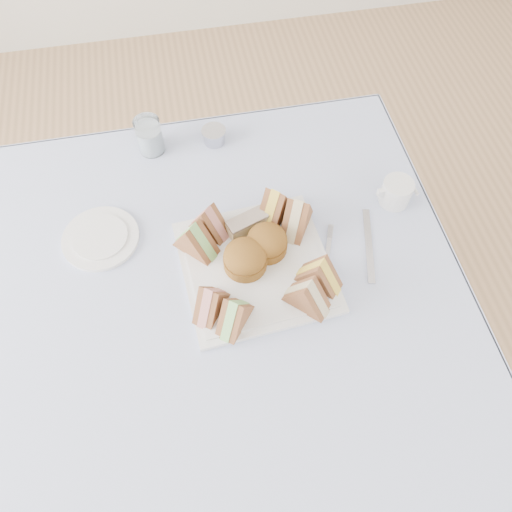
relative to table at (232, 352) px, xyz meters
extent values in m
plane|color=#9E7751|center=(0.00, 0.00, -0.37)|extent=(4.00, 4.00, 0.00)
cube|color=brown|center=(0.00, 0.00, 0.00)|extent=(0.90, 0.90, 0.74)
cube|color=#9FABDA|center=(0.00, 0.00, 0.37)|extent=(1.02, 1.02, 0.01)
cube|color=silver|center=(0.07, 0.04, 0.38)|extent=(0.33, 0.33, 0.01)
cylinder|color=brown|center=(0.05, 0.04, 0.42)|extent=(0.10, 0.10, 0.06)
cylinder|color=brown|center=(0.11, 0.07, 0.42)|extent=(0.11, 0.11, 0.06)
cube|color=beige|center=(0.07, 0.13, 0.41)|extent=(0.10, 0.06, 0.04)
cylinder|color=silver|center=(-0.25, 0.18, 0.38)|extent=(0.22, 0.22, 0.01)
cylinder|color=white|center=(-0.11, 0.43, 0.42)|extent=(0.08, 0.08, 0.09)
cylinder|color=#AFAFBB|center=(0.04, 0.42, 0.39)|extent=(0.08, 0.08, 0.03)
cube|color=#AFAFBB|center=(0.33, 0.04, 0.38)|extent=(0.06, 0.19, 0.00)
cube|color=#AFAFBB|center=(0.22, 0.00, 0.38)|extent=(0.07, 0.17, 0.00)
cylinder|color=silver|center=(0.43, 0.15, 0.41)|extent=(0.08, 0.08, 0.06)
camera|label=1|loc=(-0.03, -0.49, 1.31)|focal=35.00mm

